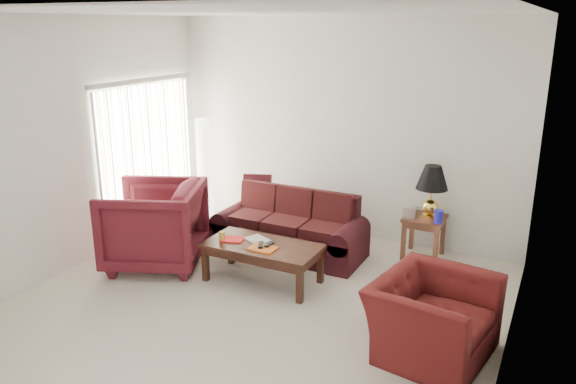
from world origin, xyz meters
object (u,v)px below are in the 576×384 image
object	(u,v)px
sofa	(289,225)
armchair_right	(433,318)
end_table	(424,237)
floor_lamp	(205,171)
armchair_left	(154,225)
coffee_table	(263,263)

from	to	relation	value
sofa	armchair_right	xyz separation A→B (m)	(2.20, -1.48, -0.04)
end_table	floor_lamp	world-z (taller)	floor_lamp
end_table	armchair_right	xyz separation A→B (m)	(0.60, -2.15, 0.08)
sofa	armchair_right	distance (m)	2.65
armchair_left	armchair_right	distance (m)	3.54
armchair_right	coffee_table	distance (m)	2.18
sofa	coffee_table	world-z (taller)	sofa
floor_lamp	armchair_left	size ratio (longest dim) A/B	1.40
end_table	armchair_right	bearing A→B (deg)	-74.33
armchair_left	armchair_right	xyz separation A→B (m)	(3.51, -0.42, -0.17)
end_table	armchair_left	world-z (taller)	armchair_left
armchair_left	armchair_right	bearing A→B (deg)	60.18
sofa	armchair_left	distance (m)	1.70
floor_lamp	armchair_left	xyz separation A→B (m)	(0.32, -1.56, -0.28)
floor_lamp	armchair_right	xyz separation A→B (m)	(3.84, -1.98, -0.45)
sofa	coffee_table	distance (m)	0.91
sofa	end_table	bearing A→B (deg)	20.01
sofa	armchair_left	world-z (taller)	armchair_left
sofa	floor_lamp	world-z (taller)	floor_lamp
armchair_left	armchair_right	size ratio (longest dim) A/B	1.05
end_table	coffee_table	distance (m)	2.16
sofa	coffee_table	bearing A→B (deg)	-86.14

